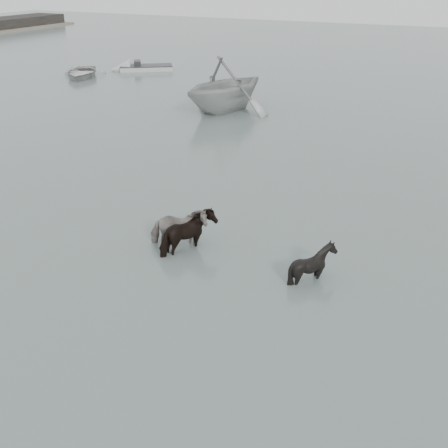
% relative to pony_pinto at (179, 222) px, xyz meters
% --- Properties ---
extents(ground, '(140.00, 140.00, 0.00)m').
position_rel_pony_pinto_xyz_m(ground, '(0.82, -1.91, -0.69)').
color(ground, '#4F5E58').
rests_on(ground, ground).
extents(pony_pinto, '(1.79, 1.44, 1.38)m').
position_rel_pony_pinto_xyz_m(pony_pinto, '(0.00, 0.00, 0.00)').
color(pony_pinto, black).
rests_on(pony_pinto, ground).
extents(pony_dark, '(1.27, 1.46, 1.42)m').
position_rel_pony_pinto_xyz_m(pony_dark, '(0.47, -0.23, 0.02)').
color(pony_dark, black).
rests_on(pony_dark, ground).
extents(pony_black, '(1.35, 1.25, 1.28)m').
position_rel_pony_pinto_xyz_m(pony_black, '(4.02, -0.18, -0.05)').
color(pony_black, black).
rests_on(pony_black, ground).
extents(rowboat_lead, '(4.70, 5.23, 0.89)m').
position_rel_pony_pinto_xyz_m(rowboat_lead, '(-19.53, 19.74, -0.25)').
color(rowboat_lead, '#B7B7B2').
rests_on(rowboat_lead, ground).
extents(rowboat_trail, '(6.36, 6.92, 3.06)m').
position_rel_pony_pinto_xyz_m(rowboat_trail, '(-5.89, 15.19, 0.84)').
color(rowboat_trail, '#AAADAA').
rests_on(rowboat_trail, ground).
extents(skiff_outer, '(5.39, 4.36, 0.75)m').
position_rel_pony_pinto_xyz_m(skiff_outer, '(-16.92, 24.17, -0.32)').
color(skiff_outer, '#B9BAB5').
rests_on(skiff_outer, ground).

